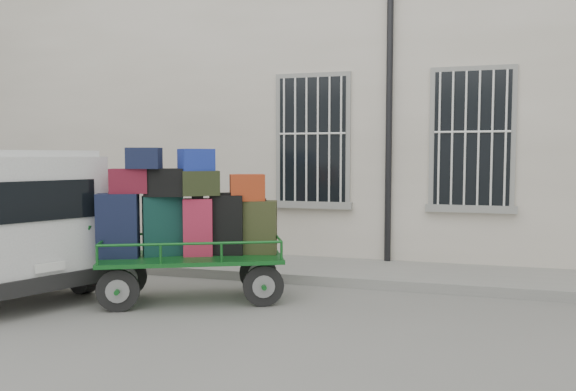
% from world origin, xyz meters
% --- Properties ---
extents(ground, '(80.00, 80.00, 0.00)m').
position_xyz_m(ground, '(0.00, 0.00, 0.00)').
color(ground, slate).
rests_on(ground, ground).
extents(building, '(24.00, 5.15, 6.00)m').
position_xyz_m(building, '(0.00, 5.50, 3.00)').
color(building, '#BDB2A1').
rests_on(building, ground).
extents(sidewalk, '(24.00, 1.70, 0.15)m').
position_xyz_m(sidewalk, '(0.00, 2.20, 0.07)').
color(sidewalk, gray).
rests_on(sidewalk, ground).
extents(luggage_cart, '(2.79, 1.96, 2.07)m').
position_xyz_m(luggage_cart, '(-1.42, 0.02, 1.05)').
color(luggage_cart, black).
rests_on(luggage_cart, ground).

